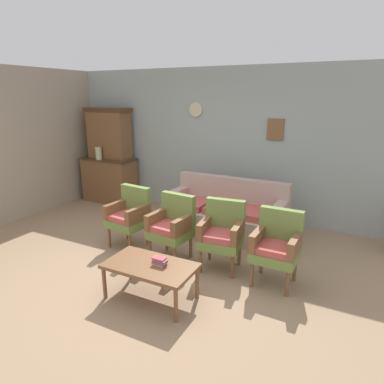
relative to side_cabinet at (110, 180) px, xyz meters
name	(u,v)px	position (x,y,z in m)	size (l,w,h in m)	color
ground_plane	(147,274)	(2.49, -2.25, -0.47)	(7.68, 7.68, 0.00)	#997A5B
wall_back_with_decor	(226,144)	(2.49, 0.38, 0.89)	(6.40, 0.09, 2.70)	#939E99
side_cabinet	(110,180)	(0.00, 0.00, 0.00)	(1.16, 0.55, 0.93)	brown
cabinet_upper_hutch	(109,133)	(0.00, 0.08, 0.98)	(0.99, 0.38, 1.03)	brown
vase_on_cabinet	(99,153)	(-0.09, -0.17, 0.59)	(0.13, 0.13, 0.26)	#B1B38A
floral_couch	(225,215)	(2.89, -0.58, -0.14)	(1.92, 0.82, 0.90)	tan
armchair_row_middle	(130,214)	(1.77, -1.63, 0.03)	(0.57, 0.55, 0.90)	olive
armchair_near_cabinet	(172,224)	(2.54, -1.70, 0.03)	(0.57, 0.54, 0.90)	olive
armchair_by_doorway	(222,232)	(3.26, -1.64, 0.03)	(0.57, 0.54, 0.90)	olive
armchair_near_couch_end	(277,244)	(3.98, -1.69, 0.03)	(0.53, 0.50, 0.90)	olive
coffee_table	(150,268)	(2.83, -2.66, -0.09)	(1.00, 0.56, 0.42)	brown
book_stack_on_table	(160,261)	(2.93, -2.63, -0.01)	(0.17, 0.11, 0.09)	tan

